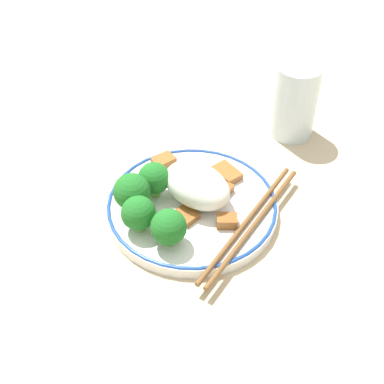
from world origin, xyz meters
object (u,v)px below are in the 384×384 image
object	(u,v)px
drinking_glass	(296,101)
broccoli_back_left	(154,179)
broccoli_mid_left	(169,227)
broccoli_back_right	(139,213)
chopsticks	(251,223)
broccoli_back_center	(132,192)
plate	(192,206)

from	to	relation	value
drinking_glass	broccoli_back_left	bearing A→B (deg)	78.85
broccoli_mid_left	broccoli_back_right	bearing A→B (deg)	8.31
broccoli_mid_left	chopsticks	xyz separation A→B (m)	(-0.06, -0.09, -0.02)
broccoli_back_center	broccoli_mid_left	world-z (taller)	broccoli_back_center
broccoli_back_right	broccoli_mid_left	bearing A→B (deg)	-171.69
plate	broccoli_mid_left	size ratio (longest dim) A/B	4.46
broccoli_back_right	chopsticks	distance (m)	0.14
broccoli_back_center	drinking_glass	world-z (taller)	drinking_glass
plate	drinking_glass	size ratio (longest dim) A/B	1.94
broccoli_back_center	broccoli_mid_left	xyz separation A→B (m)	(-0.07, 0.01, -0.00)
broccoli_back_left	drinking_glass	distance (m)	0.26
plate	drinking_glass	distance (m)	0.24
broccoli_back_left	plate	bearing A→B (deg)	-156.85
chopsticks	drinking_glass	xyz separation A→B (m)	(0.08, -0.21, 0.04)
broccoli_back_left	drinking_glass	world-z (taller)	drinking_glass
broccoli_back_right	chopsticks	size ratio (longest dim) A/B	0.21
plate	broccoli_back_right	distance (m)	0.08
broccoli_back_left	broccoli_mid_left	bearing A→B (deg)	145.76
chopsticks	broccoli_mid_left	bearing A→B (deg)	58.09
broccoli_back_center	chopsticks	world-z (taller)	broccoli_back_center
broccoli_mid_left	plate	bearing A→B (deg)	-70.33
broccoli_back_left	chopsticks	xyz separation A→B (m)	(-0.13, -0.04, -0.03)
drinking_glass	broccoli_back_right	bearing A→B (deg)	86.09
chopsticks	plate	bearing A→B (deg)	13.61
plate	chopsticks	distance (m)	0.08
plate	broccoli_back_center	xyz separation A→B (m)	(0.05, 0.06, 0.04)
broccoli_back_center	drinking_glass	xyz separation A→B (m)	(-0.05, -0.29, 0.01)
broccoli_back_left	broccoli_mid_left	world-z (taller)	same
chopsticks	drinking_glass	bearing A→B (deg)	-69.59
broccoli_back_left	broccoli_mid_left	distance (m)	0.09
plate	broccoli_back_center	world-z (taller)	broccoli_back_center
broccoli_back_left	broccoli_back_right	xyz separation A→B (m)	(-0.03, 0.06, -0.00)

